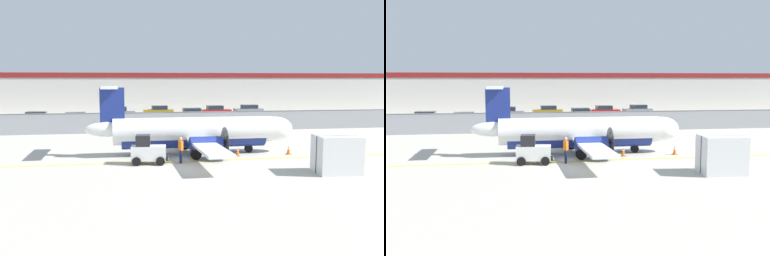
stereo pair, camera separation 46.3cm
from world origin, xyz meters
TOP-DOWN VIEW (x-y plane):
  - ground_plane at (0.00, 2.00)m, footprint 140.00×140.00m
  - perimeter_fence at (0.00, 18.00)m, footprint 98.00×0.10m
  - parking_lot_strip at (0.00, 29.50)m, footprint 98.00×17.00m
  - background_building at (0.00, 47.99)m, footprint 91.00×8.10m
  - commuter_airplane at (0.34, 4.58)m, footprint 15.24×16.01m
  - baggage_tug at (-3.54, 1.45)m, footprint 2.43×1.58m
  - ground_crew_worker at (-1.41, 1.41)m, footprint 0.36×0.54m
  - cargo_container at (7.03, -3.11)m, footprint 2.58×2.23m
  - traffic_cone_near_left at (2.92, 3.22)m, footprint 0.36×0.36m
  - traffic_cone_near_right at (2.18, 6.08)m, footprint 0.36×0.36m
  - traffic_cone_far_left at (-3.11, 5.57)m, footprint 0.36×0.36m
  - traffic_cone_far_right at (6.77, 3.28)m, footprint 0.36×0.36m
  - parked_car_0 at (-14.64, 26.40)m, footprint 4.23×2.06m
  - parked_car_1 at (-10.03, 24.49)m, footprint 4.27×2.15m
  - parked_car_2 at (-5.16, 33.63)m, footprint 4.30×2.22m
  - parked_car_3 at (0.39, 35.49)m, footprint 4.23×2.06m
  - parked_car_4 at (4.30, 29.55)m, footprint 4.22×2.04m
  - parked_car_5 at (8.54, 34.38)m, footprint 4.28×2.16m
  - parked_car_6 at (13.77, 35.35)m, footprint 4.35×2.34m

SIDE VIEW (x-z plane):
  - ground_plane at x=0.00m, z-range 0.00..0.01m
  - parking_lot_strip at x=0.00m, z-range 0.00..0.12m
  - traffic_cone_near_left at x=2.92m, z-range -0.01..0.63m
  - traffic_cone_near_right at x=2.18m, z-range -0.01..0.63m
  - traffic_cone_far_left at x=-3.11m, z-range -0.01..0.63m
  - traffic_cone_far_right at x=6.77m, z-range -0.01..0.63m
  - baggage_tug at x=-3.54m, z-range -0.08..1.80m
  - parked_car_0 at x=-14.64m, z-range 0.10..1.68m
  - parked_car_1 at x=-10.03m, z-range 0.10..1.68m
  - parked_car_2 at x=-5.16m, z-range 0.10..1.68m
  - parked_car_3 at x=0.39m, z-range 0.10..1.68m
  - parked_car_4 at x=4.30m, z-range 0.10..1.68m
  - parked_car_5 at x=8.54m, z-range 0.10..1.68m
  - parked_car_6 at x=13.77m, z-range 0.10..1.68m
  - ground_crew_worker at x=-1.41m, z-range 0.10..1.80m
  - cargo_container at x=7.03m, z-range 0.00..2.20m
  - perimeter_fence at x=0.00m, z-range 0.07..2.17m
  - commuter_airplane at x=0.34m, z-range -0.86..4.06m
  - background_building at x=0.00m, z-range 0.01..6.51m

